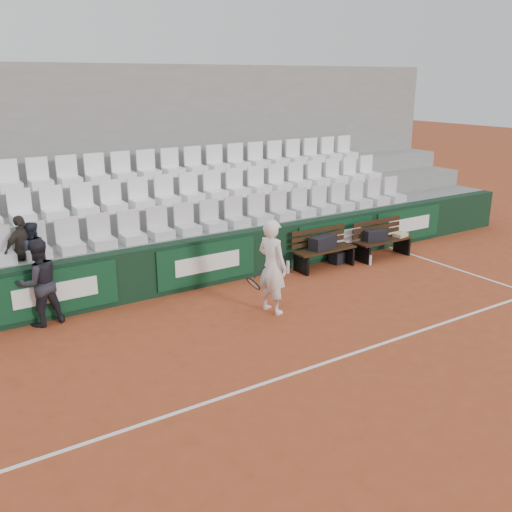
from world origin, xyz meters
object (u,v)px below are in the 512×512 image
(bench_left, at_px, (324,258))
(sports_bag_ground, at_px, (339,257))
(tennis_player, at_px, (272,267))
(bench_right, at_px, (383,249))
(water_bottle_near, at_px, (288,267))
(spectator_b, at_px, (20,225))
(spectator_c, at_px, (29,228))
(sports_bag_right, at_px, (376,236))
(sports_bag_left, at_px, (323,242))
(ball_kid, at_px, (39,283))
(water_bottle_far, at_px, (370,260))

(bench_left, relative_size, sports_bag_ground, 3.35)
(sports_bag_ground, bearing_deg, tennis_player, -152.49)
(bench_right, relative_size, water_bottle_near, 5.39)
(bench_left, xyz_separation_m, water_bottle_near, (-0.90, 0.16, -0.09))
(water_bottle_near, relative_size, spectator_b, 0.22)
(tennis_player, xyz_separation_m, spectator_c, (-3.55, 2.43, 0.69))
(sports_bag_ground, height_order, spectator_b, spectator_b)
(sports_bag_ground, xyz_separation_m, spectator_c, (-6.49, 0.89, 1.42))
(sports_bag_right, bearing_deg, water_bottle_near, 173.11)
(sports_bag_left, distance_m, sports_bag_right, 1.46)
(bench_right, relative_size, ball_kid, 0.98)
(sports_bag_left, height_order, water_bottle_far, sports_bag_left)
(sports_bag_ground, bearing_deg, water_bottle_far, -47.38)
(ball_kid, xyz_separation_m, spectator_b, (-0.06, 0.73, 0.86))
(bench_right, bearing_deg, ball_kid, 176.79)
(sports_bag_right, bearing_deg, bench_left, 174.99)
(tennis_player, xyz_separation_m, ball_kid, (-3.64, 1.69, -0.10))
(water_bottle_far, bearing_deg, sports_bag_left, 156.83)
(water_bottle_far, xyz_separation_m, ball_kid, (-7.06, 0.68, 0.65))
(sports_bag_left, relative_size, spectator_c, 0.60)
(water_bottle_near, bearing_deg, ball_kid, 178.63)
(sports_bag_right, relative_size, spectator_b, 0.41)
(sports_bag_left, xyz_separation_m, water_bottle_near, (-0.87, 0.11, -0.45))
(bench_right, distance_m, tennis_player, 4.29)
(tennis_player, bearing_deg, ball_kid, 155.03)
(bench_right, height_order, spectator_c, spectator_c)
(water_bottle_near, bearing_deg, sports_bag_left, -7.36)
(water_bottle_near, bearing_deg, sports_bag_right, -6.89)
(sports_bag_left, relative_size, sports_bag_right, 1.29)
(bench_left, relative_size, spectator_c, 1.35)
(sports_bag_right, bearing_deg, spectator_c, 171.26)
(bench_left, distance_m, ball_kid, 6.07)
(sports_bag_left, bearing_deg, bench_right, -6.66)
(bench_right, bearing_deg, tennis_player, -162.69)
(bench_right, bearing_deg, sports_bag_ground, 166.36)
(water_bottle_far, height_order, spectator_c, spectator_c)
(ball_kid, height_order, spectator_c, spectator_c)
(sports_bag_left, height_order, ball_kid, ball_kid)
(spectator_b, bearing_deg, tennis_player, 123.91)
(ball_kid, xyz_separation_m, spectator_c, (0.09, 0.73, 0.79))
(bench_right, bearing_deg, sports_bag_right, 173.02)
(bench_right, bearing_deg, spectator_b, 171.47)
(water_bottle_near, bearing_deg, sports_bag_ground, -1.53)
(sports_bag_left, xyz_separation_m, spectator_c, (-5.93, 0.97, 0.96))
(spectator_b, bearing_deg, spectator_c, 157.16)
(bench_left, relative_size, ball_kid, 0.98)
(sports_bag_left, height_order, spectator_b, spectator_b)
(sports_bag_left, bearing_deg, ball_kid, 177.76)
(sports_bag_right, height_order, water_bottle_near, sports_bag_right)
(ball_kid, relative_size, spectator_c, 1.37)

